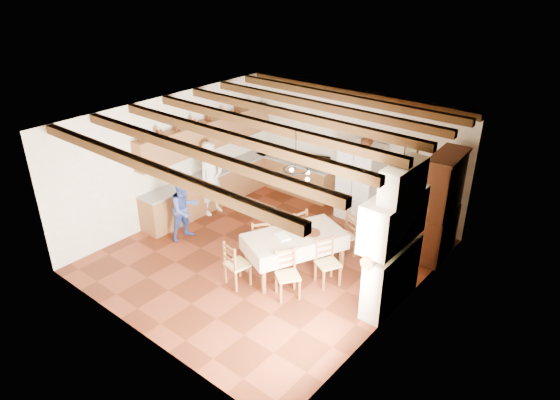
% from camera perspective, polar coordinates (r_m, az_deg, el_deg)
% --- Properties ---
extents(floor, '(6.00, 6.50, 0.02)m').
position_cam_1_polar(floor, '(10.85, -1.42, -6.37)').
color(floor, '#461B0D').
rests_on(floor, ground).
extents(ceiling, '(6.00, 6.50, 0.02)m').
position_cam_1_polar(ceiling, '(9.56, -1.63, 9.05)').
color(ceiling, silver).
rests_on(ceiling, ground).
extents(wall_back, '(6.00, 0.02, 3.00)m').
position_cam_1_polar(wall_back, '(12.56, 8.30, 5.77)').
color(wall_back, beige).
rests_on(wall_back, ground).
extents(wall_front, '(6.00, 0.02, 3.00)m').
position_cam_1_polar(wall_front, '(8.25, -16.60, -6.71)').
color(wall_front, beige).
rests_on(wall_front, ground).
extents(wall_left, '(0.02, 6.50, 3.00)m').
position_cam_1_polar(wall_left, '(12.15, -12.36, 4.71)').
color(wall_left, beige).
rests_on(wall_left, ground).
extents(wall_right, '(0.02, 6.50, 3.00)m').
position_cam_1_polar(wall_right, '(8.67, 13.76, -4.62)').
color(wall_right, beige).
rests_on(wall_right, ground).
extents(ceiling_beams, '(6.00, 6.30, 0.16)m').
position_cam_1_polar(ceiling_beams, '(9.59, -1.62, 8.48)').
color(ceiling_beams, '#361F11').
rests_on(ceiling_beams, ground).
extents(lower_cabinets_left, '(0.60, 4.30, 0.86)m').
position_cam_1_polar(lower_cabinets_left, '(12.96, -7.47, 1.37)').
color(lower_cabinets_left, brown).
rests_on(lower_cabinets_left, ground).
extents(lower_cabinets_back, '(2.30, 0.60, 0.86)m').
position_cam_1_polar(lower_cabinets_back, '(13.53, 1.75, 2.69)').
color(lower_cabinets_back, brown).
rests_on(lower_cabinets_back, ground).
extents(countertop_left, '(0.62, 4.30, 0.04)m').
position_cam_1_polar(countertop_left, '(12.78, -7.58, 3.20)').
color(countertop_left, gray).
rests_on(countertop_left, lower_cabinets_left).
extents(countertop_back, '(2.34, 0.62, 0.04)m').
position_cam_1_polar(countertop_back, '(13.36, 1.77, 4.46)').
color(countertop_back, gray).
rests_on(countertop_back, lower_cabinets_back).
extents(backsplash_left, '(0.03, 4.30, 0.60)m').
position_cam_1_polar(backsplash_left, '(12.86, -8.55, 4.82)').
color(backsplash_left, white).
rests_on(backsplash_left, ground).
extents(backsplash_back, '(2.30, 0.03, 0.60)m').
position_cam_1_polar(backsplash_back, '(13.45, 2.54, 6.07)').
color(backsplash_back, white).
rests_on(backsplash_back, ground).
extents(upper_cabinets, '(0.35, 4.20, 0.70)m').
position_cam_1_polar(upper_cabinets, '(12.53, -8.24, 7.42)').
color(upper_cabinets, brown).
rests_on(upper_cabinets, ground).
extents(fireplace, '(0.56, 1.60, 2.80)m').
position_cam_1_polar(fireplace, '(8.98, 12.63, -4.07)').
color(fireplace, beige).
rests_on(fireplace, ground).
extents(wall_picture, '(0.34, 0.03, 0.42)m').
position_cam_1_polar(wall_picture, '(11.75, 14.78, 5.52)').
color(wall_picture, '#2F1F14').
rests_on(wall_picture, ground).
extents(refrigerator, '(0.94, 0.78, 1.86)m').
position_cam_1_polar(refrigerator, '(12.15, 9.17, 2.07)').
color(refrigerator, white).
rests_on(refrigerator, floor).
extents(hutch, '(0.63, 1.32, 2.32)m').
position_cam_1_polar(hutch, '(10.84, 17.95, -0.70)').
color(hutch, '#3B200C').
rests_on(hutch, floor).
extents(dining_table, '(1.71, 2.20, 0.86)m').
position_cam_1_polar(dining_table, '(9.94, 1.67, -4.38)').
color(dining_table, beige).
rests_on(dining_table, floor).
extents(chandelier, '(0.47, 0.47, 0.03)m').
position_cam_1_polar(chandelier, '(9.28, 1.79, 3.49)').
color(chandelier, black).
rests_on(chandelier, ground).
extents(chair_left_near, '(0.57, 0.58, 0.96)m').
position_cam_1_polar(chair_left_near, '(10.52, -2.30, -4.39)').
color(chair_left_near, brown).
rests_on(chair_left_near, floor).
extents(chair_left_far, '(0.47, 0.49, 0.96)m').
position_cam_1_polar(chair_left_far, '(10.90, 1.72, -3.20)').
color(chair_left_far, brown).
rests_on(chair_left_far, floor).
extents(chair_right_near, '(0.57, 0.57, 0.96)m').
position_cam_1_polar(chair_right_near, '(9.39, 0.90, -8.55)').
color(chair_right_near, brown).
rests_on(chair_right_near, floor).
extents(chair_right_far, '(0.55, 0.55, 0.96)m').
position_cam_1_polar(chair_right_far, '(9.77, 5.51, -7.15)').
color(chair_right_far, brown).
rests_on(chair_right_far, floor).
extents(chair_end_near, '(0.49, 0.47, 0.96)m').
position_cam_1_polar(chair_end_near, '(9.74, -4.90, -7.23)').
color(chair_end_near, brown).
rests_on(chair_end_near, floor).
extents(chair_end_far, '(0.54, 0.53, 0.96)m').
position_cam_1_polar(chair_end_far, '(10.70, 7.33, -4.04)').
color(chair_end_far, brown).
rests_on(chair_end_far, floor).
extents(person_man, '(0.47, 0.70, 1.86)m').
position_cam_1_polar(person_man, '(12.29, -7.82, 2.49)').
color(person_man, white).
rests_on(person_man, floor).
extents(person_woman_blue, '(0.63, 0.76, 1.45)m').
position_cam_1_polar(person_woman_blue, '(11.34, -10.85, -1.04)').
color(person_woman_blue, '#334698').
rests_on(person_woman_blue, floor).
extents(person_woman_red, '(0.77, 1.09, 1.72)m').
position_cam_1_polar(person_woman_red, '(9.74, 11.34, -5.05)').
color(person_woman_red, '#B3273B').
rests_on(person_woman_red, floor).
extents(microwave, '(0.56, 0.46, 0.27)m').
position_cam_1_polar(microwave, '(12.87, 4.56, 4.25)').
color(microwave, silver).
rests_on(microwave, countertop_back).
extents(fridge_vase, '(0.30, 0.30, 0.30)m').
position_cam_1_polar(fridge_vase, '(11.71, 9.90, 6.78)').
color(fridge_vase, '#3B200C').
rests_on(fridge_vase, refrigerator).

